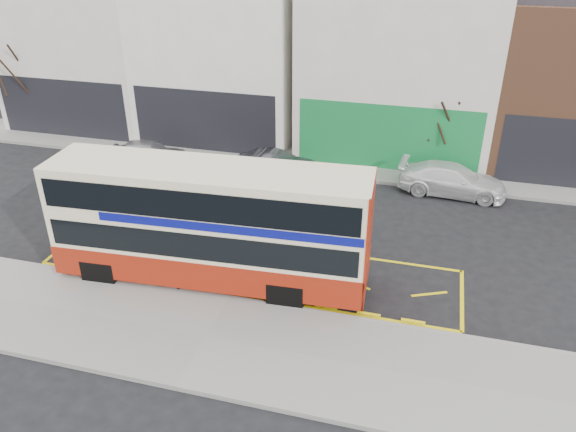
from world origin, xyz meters
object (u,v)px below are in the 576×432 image
(car_silver, at_px, (148,153))
(car_white, at_px, (452,180))
(street_tree_right, at_px, (445,108))
(street_tree_left, at_px, (8,53))
(double_decker_bus, at_px, (211,223))
(car_grey, at_px, (276,166))
(bus_stop_post, at_px, (176,243))

(car_silver, xyz_separation_m, car_white, (14.09, 0.52, 0.04))
(car_silver, xyz_separation_m, street_tree_right, (13.45, 2.69, 2.51))
(car_white, distance_m, street_tree_left, 23.30)
(car_white, relative_size, street_tree_right, 0.98)
(double_decker_bus, xyz_separation_m, car_white, (7.41, 8.75, -1.45))
(car_white, bearing_deg, car_grey, 96.33)
(car_grey, xyz_separation_m, car_white, (7.72, 0.41, 0.04))
(bus_stop_post, relative_size, street_tree_right, 0.61)
(street_tree_left, bearing_deg, street_tree_right, 0.67)
(bus_stop_post, height_order, car_white, bus_stop_post)
(car_white, height_order, street_tree_left, street_tree_left)
(car_silver, relative_size, car_grey, 0.96)
(car_silver, bearing_deg, car_white, -98.29)
(car_white, height_order, street_tree_right, street_tree_right)
(car_silver, bearing_deg, double_decker_bus, -151.29)
(car_silver, bearing_deg, street_tree_right, -89.08)
(double_decker_bus, relative_size, car_silver, 2.81)
(bus_stop_post, relative_size, car_white, 0.62)
(double_decker_bus, distance_m, car_white, 11.55)
(double_decker_bus, xyz_separation_m, street_tree_right, (6.76, 10.92, 1.02))
(car_white, xyz_separation_m, street_tree_left, (-22.93, 1.91, 3.65))
(bus_stop_post, distance_m, car_grey, 9.42)
(car_silver, relative_size, street_tree_right, 0.79)
(car_silver, height_order, car_grey, car_grey)
(car_white, distance_m, street_tree_right, 3.35)
(double_decker_bus, bearing_deg, street_tree_right, 54.88)
(street_tree_left, xyz_separation_m, street_tree_right, (22.28, 0.26, -1.19))
(double_decker_bus, relative_size, street_tree_right, 2.21)
(bus_stop_post, height_order, car_silver, bus_stop_post)
(double_decker_bus, height_order, car_white, double_decker_bus)
(car_silver, relative_size, car_white, 0.80)
(car_silver, relative_size, street_tree_left, 0.57)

